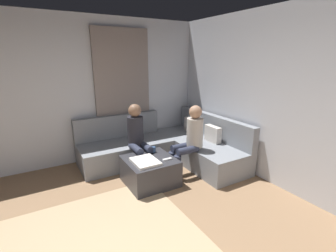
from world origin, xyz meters
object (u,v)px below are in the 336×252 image
at_px(person_on_couch_back, 190,138).
at_px(person_on_couch_side, 138,136).
at_px(coffee_mug, 153,149).
at_px(ottoman, 150,171).
at_px(sectional_couch, 167,147).
at_px(game_remote, 167,159).

relative_size(person_on_couch_back, person_on_couch_side, 1.00).
xyz_separation_m(coffee_mug, person_on_couch_back, (0.26, 0.57, 0.19)).
relative_size(coffee_mug, person_on_couch_back, 0.08).
bearing_deg(person_on_couch_back, person_on_couch_side, 54.34).
relative_size(ottoman, coffee_mug, 8.00).
distance_m(sectional_couch, ottoman, 0.94).
bearing_deg(coffee_mug, person_on_couch_side, -148.85).
xyz_separation_m(ottoman, coffee_mug, (-0.22, 0.18, 0.26)).
bearing_deg(person_on_couch_side, person_on_couch_back, 144.34).
bearing_deg(game_remote, person_on_couch_back, 105.25).
relative_size(coffee_mug, game_remote, 0.63).
bearing_deg(game_remote, ottoman, -129.29).
height_order(coffee_mug, person_on_couch_back, person_on_couch_back).
bearing_deg(game_remote, sectional_couch, 149.88).
relative_size(ottoman, person_on_couch_back, 0.63).
xyz_separation_m(sectional_couch, person_on_couch_back, (0.67, 0.06, 0.38)).
distance_m(sectional_couch, coffee_mug, 0.69).
distance_m(game_remote, person_on_couch_back, 0.59).
relative_size(sectional_couch, person_on_couch_back, 2.12).
xyz_separation_m(ottoman, person_on_couch_side, (-0.49, 0.02, 0.45)).
distance_m(sectional_couch, person_on_couch_back, 0.77).
height_order(person_on_couch_back, person_on_couch_side, same).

